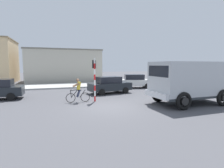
% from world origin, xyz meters
% --- Properties ---
extents(ground_plane, '(120.00, 120.00, 0.00)m').
position_xyz_m(ground_plane, '(0.00, 0.00, 0.00)').
color(ground_plane, '#4C4C51').
extents(sidewalk_far, '(80.00, 5.00, 0.16)m').
position_xyz_m(sidewalk_far, '(0.00, 12.50, 0.08)').
color(sidewalk_far, '#ADADA8').
rests_on(sidewalk_far, ground).
extents(truck_foreground, '(5.46, 2.93, 2.90)m').
position_xyz_m(truck_foreground, '(5.39, -0.86, 1.67)').
color(truck_foreground, '#B2B7BC').
rests_on(truck_foreground, ground).
extents(cyclist, '(1.73, 0.50, 1.72)m').
position_xyz_m(cyclist, '(-1.81, 2.14, 0.86)').
color(cyclist, black).
rests_on(cyclist, ground).
extents(traffic_light_pole, '(0.24, 0.43, 3.20)m').
position_xyz_m(traffic_light_pole, '(-0.59, 2.12, 2.07)').
color(traffic_light_pole, red).
rests_on(traffic_light_pole, ground).
extents(car_red_near, '(4.31, 2.71, 1.60)m').
position_xyz_m(car_red_near, '(5.72, 8.27, 0.82)').
color(car_red_near, white).
rests_on(car_red_near, ground).
extents(car_far_side, '(4.22, 2.36, 1.60)m').
position_xyz_m(car_far_side, '(1.59, 5.32, 0.82)').
color(car_far_side, '#1E2328').
rests_on(car_far_side, ground).
extents(building_mid_block, '(11.49, 8.10, 5.15)m').
position_xyz_m(building_mid_block, '(-1.76, 20.13, 2.58)').
color(building_mid_block, '#B2AD9E').
rests_on(building_mid_block, ground).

